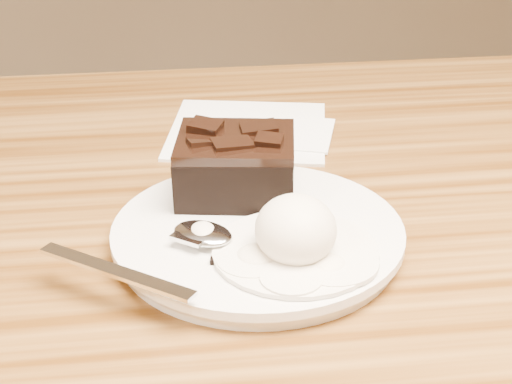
{
  "coord_description": "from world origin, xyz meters",
  "views": [
    {
      "loc": [
        -0.15,
        -0.5,
        1.05
      ],
      "look_at": [
        -0.08,
        0.01,
        0.79
      ],
      "focal_mm": 56.47,
      "sensor_mm": 36.0,
      "label": 1
    }
  ],
  "objects": [
    {
      "name": "crumb_b",
      "position": [
        -0.03,
        -0.01,
        0.77
      ],
      "size": [
        0.01,
        0.01,
        0.0
      ],
      "primitive_type": "cube",
      "rotation": [
        0.0,
        0.0,
        1.05
      ],
      "color": "black",
      "rests_on": "plate"
    },
    {
      "name": "napkin",
      "position": [
        -0.06,
        0.21,
        0.75
      ],
      "size": [
        0.17,
        0.17,
        0.01
      ],
      "primitive_type": "cube",
      "rotation": [
        0.0,
        0.0,
        -0.2
      ],
      "color": "white",
      "rests_on": "dining_table"
    },
    {
      "name": "plate",
      "position": [
        -0.08,
        -0.0,
        0.76
      ],
      "size": [
        0.21,
        0.21,
        0.02
      ],
      "primitive_type": "cylinder",
      "color": "white",
      "rests_on": "dining_table"
    },
    {
      "name": "ice_cream_scoop",
      "position": [
        -0.06,
        -0.04,
        0.79
      ],
      "size": [
        0.05,
        0.06,
        0.05
      ],
      "primitive_type": "ellipsoid",
      "color": "white",
      "rests_on": "plate"
    },
    {
      "name": "spoon",
      "position": [
        -0.12,
        -0.02,
        0.77
      ],
      "size": [
        0.16,
        0.13,
        0.01
      ],
      "primitive_type": null,
      "rotation": [
        0.0,
        0.0,
        0.93
      ],
      "color": "silver",
      "rests_on": "plate"
    },
    {
      "name": "crumb_d",
      "position": [
        -0.05,
        -0.06,
        0.77
      ],
      "size": [
        0.01,
        0.01,
        0.0
      ],
      "primitive_type": "cube",
      "rotation": [
        0.0,
        0.0,
        0.96
      ],
      "color": "black",
      "rests_on": "plate"
    },
    {
      "name": "crumb_c",
      "position": [
        -0.09,
        0.0,
        0.77
      ],
      "size": [
        0.01,
        0.01,
        0.0
      ],
      "primitive_type": "cube",
      "rotation": [
        0.0,
        0.0,
        0.21
      ],
      "color": "black",
      "rests_on": "plate"
    },
    {
      "name": "crumb_a",
      "position": [
        -0.12,
        -0.05,
        0.77
      ],
      "size": [
        0.01,
        0.01,
        0.0
      ],
      "primitive_type": "cube",
      "rotation": [
        0.0,
        0.0,
        1.37
      ],
      "color": "black",
      "rests_on": "plate"
    },
    {
      "name": "brownie",
      "position": [
        -0.09,
        0.05,
        0.79
      ],
      "size": [
        0.1,
        0.09,
        0.04
      ],
      "primitive_type": "cube",
      "rotation": [
        0.0,
        0.0,
        -0.17
      ],
      "color": "black",
      "rests_on": "plate"
    },
    {
      "name": "melt_puddle",
      "position": [
        -0.06,
        -0.04,
        0.77
      ],
      "size": [
        0.11,
        0.11,
        0.0
      ],
      "primitive_type": "cylinder",
      "color": "white",
      "rests_on": "plate"
    }
  ]
}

